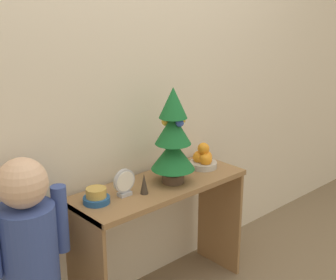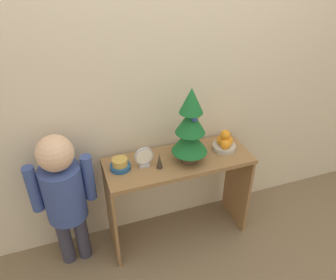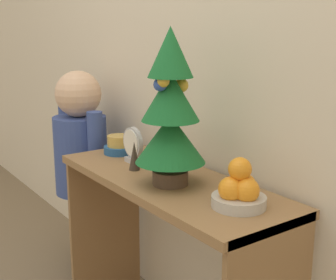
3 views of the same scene
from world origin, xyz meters
name	(u,v)px [view 1 (image 1 of 3)]	position (x,y,z in m)	size (l,w,h in m)	color
back_wall	(131,79)	(0.00, 0.42, 1.25)	(7.00, 0.05, 2.50)	beige
console_table	(161,212)	(0.00, 0.19, 0.54)	(1.01, 0.38, 0.71)	olive
mini_tree	(173,138)	(0.06, 0.15, 0.96)	(0.24, 0.24, 0.53)	#4C3828
fruit_bowl	(203,159)	(0.35, 0.20, 0.76)	(0.16, 0.16, 0.15)	#B7B2A8
singing_bowl	(96,197)	(-0.40, 0.22, 0.74)	(0.13, 0.13, 0.08)	#235189
desk_clock	(124,183)	(-0.24, 0.19, 0.78)	(0.12, 0.04, 0.14)	#B2B2B7
figurine	(144,184)	(-0.15, 0.14, 0.76)	(0.04, 0.04, 0.11)	#382D23
child_figure	(28,243)	(-0.77, 0.21, 0.64)	(0.41, 0.26, 1.03)	#38384C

